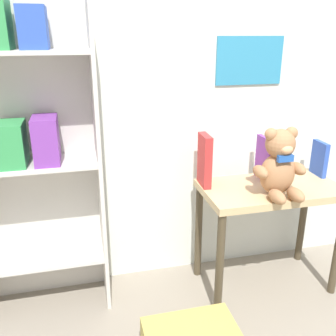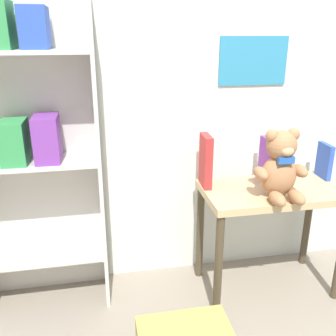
{
  "view_description": "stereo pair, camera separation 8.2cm",
  "coord_description": "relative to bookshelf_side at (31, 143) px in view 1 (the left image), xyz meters",
  "views": [
    {
      "loc": [
        -0.6,
        -0.62,
        1.31
      ],
      "look_at": [
        -0.2,
        1.01,
        0.71
      ],
      "focal_mm": 40.0,
      "sensor_mm": 36.0,
      "label": 1
    },
    {
      "loc": [
        -0.52,
        -0.63,
        1.31
      ],
      "look_at": [
        -0.2,
        1.01,
        0.71
      ],
      "focal_mm": 40.0,
      "sensor_mm": 36.0,
      "label": 2
    }
  ],
  "objects": [
    {
      "name": "wall_back",
      "position": [
        0.82,
        0.14,
        0.4
      ],
      "size": [
        4.8,
        0.07,
        2.5
      ],
      "color": "silver",
      "rests_on": "ground_plane"
    },
    {
      "name": "bookshelf_side",
      "position": [
        0.0,
        0.0,
        0.0
      ],
      "size": [
        0.6,
        0.26,
        1.52
      ],
      "color": "beige",
      "rests_on": "ground_plane"
    },
    {
      "name": "display_table",
      "position": [
        1.14,
        -0.15,
        -0.36
      ],
      "size": [
        0.71,
        0.38,
        0.58
      ],
      "color": "tan",
      "rests_on": "ground_plane"
    },
    {
      "name": "teddy_bear",
      "position": [
        1.12,
        -0.24,
        -0.12
      ],
      "size": [
        0.25,
        0.23,
        0.33
      ],
      "color": "#A8754C",
      "rests_on": "display_table"
    },
    {
      "name": "book_standing_red",
      "position": [
        0.82,
        -0.04,
        -0.14
      ],
      "size": [
        0.05,
        0.14,
        0.26
      ],
      "primitive_type": "cube",
      "rotation": [
        0.0,
        0.0,
        -0.05
      ],
      "color": "red",
      "rests_on": "display_table"
    },
    {
      "name": "book_standing_purple",
      "position": [
        1.14,
        -0.04,
        -0.15
      ],
      "size": [
        0.03,
        0.14,
        0.23
      ],
      "primitive_type": "cube",
      "rotation": [
        0.0,
        0.0,
        0.01
      ],
      "color": "purple",
      "rests_on": "display_table"
    },
    {
      "name": "book_standing_blue",
      "position": [
        1.47,
        -0.06,
        -0.17
      ],
      "size": [
        0.03,
        0.13,
        0.19
      ],
      "primitive_type": "cube",
      "rotation": [
        0.0,
        0.0,
        -0.04
      ],
      "color": "#2D51B7",
      "rests_on": "display_table"
    }
  ]
}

